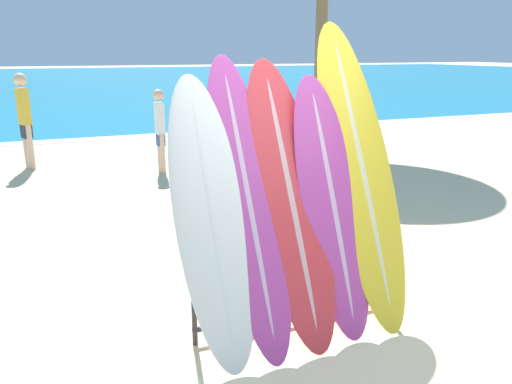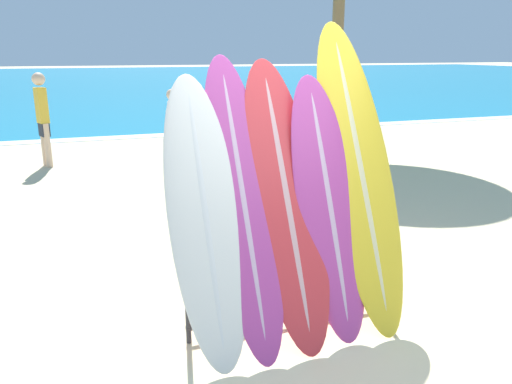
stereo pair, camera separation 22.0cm
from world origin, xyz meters
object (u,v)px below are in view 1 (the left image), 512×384
at_px(surfboard_slot_0, 211,216).
at_px(surfboard_slot_2, 290,198).
at_px(surfboard_rack, 293,270).
at_px(person_near_water, 160,128).
at_px(surfboard_slot_4, 360,170).
at_px(surfboard_slot_1, 248,200).
at_px(person_mid_beach, 25,118).
at_px(surfboard_slot_3, 331,203).

height_order(surfboard_slot_0, surfboard_slot_2, surfboard_slot_2).
bearing_deg(surfboard_rack, person_near_water, 89.24).
distance_m(surfboard_slot_2, person_near_water, 5.65).
bearing_deg(surfboard_slot_4, surfboard_rack, -168.68).
height_order(surfboard_slot_1, surfboard_slot_4, surfboard_slot_4).
relative_size(surfboard_slot_1, person_mid_beach, 1.21).
xyz_separation_m(surfboard_slot_2, person_mid_beach, (-2.20, 6.87, -0.09)).
distance_m(surfboard_slot_1, surfboard_slot_3, 0.70).
height_order(surfboard_rack, surfboard_slot_2, surfboard_slot_2).
xyz_separation_m(surfboard_slot_0, person_near_water, (0.74, 5.68, -0.18)).
bearing_deg(surfboard_slot_0, surfboard_slot_3, -0.87).
relative_size(surfboard_slot_0, person_near_water, 1.33).
height_order(surfboard_rack, surfboard_slot_1, surfboard_slot_1).
xyz_separation_m(surfboard_rack, surfboard_slot_2, (-0.00, 0.07, 0.58)).
xyz_separation_m(surfboard_rack, person_mid_beach, (-2.21, 6.95, 0.49)).
distance_m(surfboard_slot_0, person_mid_beach, 7.08).
relative_size(surfboard_slot_1, person_near_water, 1.42).
relative_size(surfboard_rack, person_near_water, 1.10).
distance_m(surfboard_rack, surfboard_slot_0, 0.84).
height_order(surfboard_slot_2, person_mid_beach, surfboard_slot_2).
xyz_separation_m(surfboard_slot_1, surfboard_slot_2, (0.35, -0.01, -0.02)).
bearing_deg(surfboard_slot_2, person_near_water, 89.22).
height_order(surfboard_slot_1, person_near_water, surfboard_slot_1).
height_order(surfboard_slot_2, surfboard_slot_4, surfboard_slot_4).
bearing_deg(surfboard_slot_2, surfboard_slot_0, -176.61).
distance_m(surfboard_rack, surfboard_slot_3, 0.62).
relative_size(person_near_water, person_mid_beach, 0.85).
relative_size(surfboard_slot_0, surfboard_slot_4, 0.83).
xyz_separation_m(surfboard_slot_0, surfboard_slot_1, (0.31, 0.05, 0.07)).
bearing_deg(surfboard_slot_3, person_near_water, 92.66).
bearing_deg(surfboard_slot_1, surfboard_slot_3, -5.50).
distance_m(surfboard_slot_0, person_near_water, 5.73).
distance_m(surfboard_slot_4, person_mid_beach, 7.40).
relative_size(surfboard_rack, surfboard_slot_0, 0.83).
distance_m(surfboard_slot_1, surfboard_slot_4, 1.03).
distance_m(surfboard_slot_0, surfboard_slot_2, 0.66).
bearing_deg(surfboard_slot_0, surfboard_slot_1, 9.45).
bearing_deg(person_mid_beach, surfboard_slot_4, -178.85).
xyz_separation_m(surfboard_slot_0, surfboard_slot_4, (1.33, 0.10, 0.21)).
xyz_separation_m(surfboard_slot_2, surfboard_slot_4, (0.67, 0.06, 0.15)).
height_order(surfboard_slot_1, surfboard_slot_3, surfboard_slot_1).
bearing_deg(surfboard_slot_2, surfboard_slot_1, 177.97).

